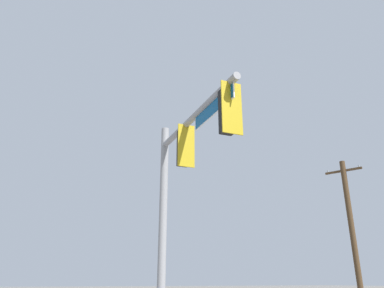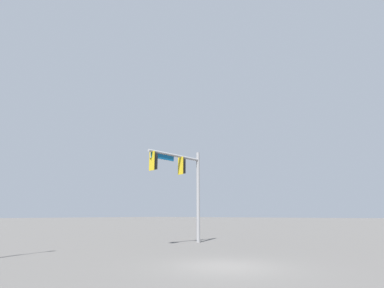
# 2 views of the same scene
# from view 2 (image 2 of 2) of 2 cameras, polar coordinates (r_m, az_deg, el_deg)

# --- Properties ---
(ground_plane) EXTENTS (400.00, 400.00, 0.00)m
(ground_plane) POSITION_cam_2_polar(r_m,az_deg,el_deg) (12.83, 6.56, -22.20)
(ground_plane) COLOR #514F4C
(signal_pole_near) EXTENTS (5.12, 0.75, 6.77)m
(signal_pole_near) POSITION_cam_2_polar(r_m,az_deg,el_deg) (22.12, -1.62, -6.34)
(signal_pole_near) COLOR gray
(signal_pole_near) RESTS_ON ground_plane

